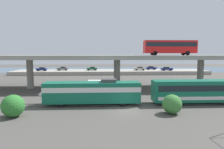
# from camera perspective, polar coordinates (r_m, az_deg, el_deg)

# --- Properties ---
(ground_plane) EXTENTS (260.00, 260.00, 0.00)m
(ground_plane) POSITION_cam_1_polar(r_m,az_deg,el_deg) (29.30, 4.28, -10.34)
(ground_plane) COLOR #4C4944
(rail_strip_near) EXTENTS (110.00, 0.12, 0.12)m
(rail_strip_near) POSITION_cam_1_polar(r_m,az_deg,el_deg) (32.40, 3.57, -8.64)
(rail_strip_near) COLOR #59544C
(rail_strip_near) RESTS_ON ground_plane
(rail_strip_far) EXTENTS (110.00, 0.12, 0.12)m
(rail_strip_far) POSITION_cam_1_polar(r_m,az_deg,el_deg) (33.84, 3.29, -8.01)
(rail_strip_far) COLOR #59544C
(rail_strip_far) RESTS_ON ground_plane
(train_locomotive) EXTENTS (16.17, 3.04, 4.18)m
(train_locomotive) POSITION_cam_1_polar(r_m,az_deg,el_deg) (32.56, -6.90, -4.76)
(train_locomotive) COLOR #14664C
(train_locomotive) RESTS_ON ground_plane
(train_coach_lead) EXTENTS (21.39, 3.04, 3.86)m
(train_coach_lead) POSITION_cam_1_polar(r_m,az_deg,el_deg) (37.58, 27.53, -3.99)
(train_coach_lead) COLOR #14664C
(train_coach_lead) RESTS_ON ground_plane
(highway_overpass) EXTENTS (96.00, 12.31, 7.81)m
(highway_overpass) POSITION_cam_1_polar(r_m,az_deg,el_deg) (48.06, 1.42, 4.57)
(highway_overpass) COLOR #9E998E
(highway_overpass) RESTS_ON ground_plane
(transit_bus_on_overpass) EXTENTS (12.00, 2.68, 3.40)m
(transit_bus_on_overpass) POSITION_cam_1_polar(r_m,az_deg,el_deg) (48.92, 16.02, 7.63)
(transit_bus_on_overpass) COLOR red
(transit_bus_on_overpass) RESTS_ON highway_overpass
(service_truck_west) EXTENTS (6.80, 2.46, 3.04)m
(service_truck_west) POSITION_cam_1_polar(r_m,az_deg,el_deg) (39.28, -4.73, -3.73)
(service_truck_west) COLOR navy
(service_truck_west) RESTS_ON ground_plane
(pier_parking_lot) EXTENTS (78.21, 13.15, 1.44)m
(pier_parking_lot) POSITION_cam_1_polar(r_m,az_deg,el_deg) (83.33, -0.35, 0.72)
(pier_parking_lot) COLOR #9E998E
(pier_parking_lot) RESTS_ON ground_plane
(parked_car_0) EXTENTS (4.50, 1.93, 1.50)m
(parked_car_0) POSITION_cam_1_polar(r_m,az_deg,el_deg) (83.45, 7.80, 1.71)
(parked_car_0) COLOR #9E998C
(parked_car_0) RESTS_ON pier_parking_lot
(parked_car_1) EXTENTS (4.19, 1.88, 1.50)m
(parked_car_1) POSITION_cam_1_polar(r_m,az_deg,el_deg) (83.02, -5.64, 1.71)
(parked_car_1) COLOR #0C4C26
(parked_car_1) RESTS_ON pier_parking_lot
(parked_car_2) EXTENTS (4.05, 1.87, 1.50)m
(parked_car_2) POSITION_cam_1_polar(r_m,az_deg,el_deg) (84.55, -19.22, 1.48)
(parked_car_2) COLOR navy
(parked_car_2) RESTS_ON pier_parking_lot
(parked_car_3) EXTENTS (4.24, 1.96, 1.50)m
(parked_car_3) POSITION_cam_1_polar(r_m,az_deg,el_deg) (88.16, 10.98, 1.87)
(parked_car_3) COLOR navy
(parked_car_3) RESTS_ON pier_parking_lot
(parked_car_4) EXTENTS (4.36, 1.99, 1.50)m
(parked_car_4) POSITION_cam_1_polar(r_m,az_deg,el_deg) (85.20, -13.73, 1.68)
(parked_car_4) COLOR #515459
(parked_car_4) RESTS_ON pier_parking_lot
(parked_car_5) EXTENTS (4.60, 1.88, 1.50)m
(parked_car_5) POSITION_cam_1_polar(r_m,az_deg,el_deg) (84.43, 15.19, 1.60)
(parked_car_5) COLOR navy
(parked_car_5) RESTS_ON pier_parking_lot
(harbor_water) EXTENTS (140.00, 36.00, 0.01)m
(harbor_water) POSITION_cam_1_polar(r_m,az_deg,el_deg) (106.29, -0.88, 1.44)
(harbor_water) COLOR #385B7A
(harbor_water) RESTS_ON ground_plane
(shrub_left) EXTENTS (2.92, 2.92, 2.92)m
(shrub_left) POSITION_cam_1_polar(r_m,az_deg,el_deg) (29.36, -26.14, -7.95)
(shrub_left) COLOR #2E772E
(shrub_left) RESTS_ON ground_plane
(shrub_right) EXTENTS (2.65, 2.65, 2.65)m
(shrub_right) POSITION_cam_1_polar(r_m,az_deg,el_deg) (29.01, 16.58, -8.02)
(shrub_right) COLOR #3B7A37
(shrub_right) RESTS_ON ground_plane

